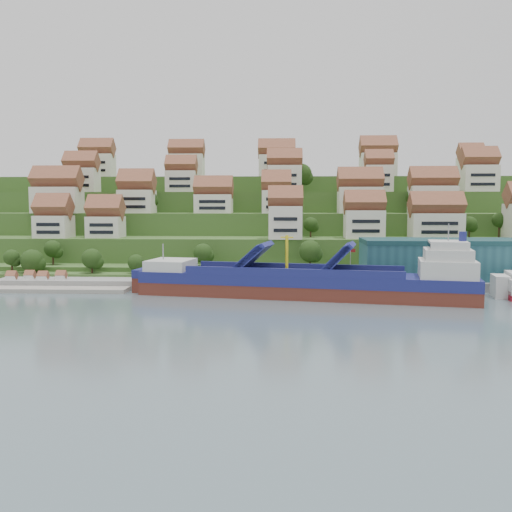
{
  "coord_description": "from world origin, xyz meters",
  "views": [
    {
      "loc": [
        1.34,
        -128.19,
        21.28
      ],
      "look_at": [
        -5.08,
        14.0,
        8.0
      ],
      "focal_mm": 40.0,
      "sensor_mm": 36.0,
      "label": 1
    }
  ],
  "objects": [
    {
      "name": "hillside_trees",
      "position": [
        -10.5,
        46.73,
        17.66
      ],
      "size": [
        140.04,
        62.7,
        31.94
      ],
      "color": "#234115",
      "rests_on": "ground"
    },
    {
      "name": "ground",
      "position": [
        0.0,
        0.0,
        0.0
      ],
      "size": [
        300.0,
        300.0,
        0.0
      ],
      "primitive_type": "plane",
      "color": "slate",
      "rests_on": "ground"
    },
    {
      "name": "flagpole",
      "position": [
        18.11,
        10.0,
        6.88
      ],
      "size": [
        1.28,
        0.16,
        8.0
      ],
      "color": "gray",
      "rests_on": "quay"
    },
    {
      "name": "hillside_village",
      "position": [
        0.78,
        61.78,
        24.88
      ],
      "size": [
        155.27,
        62.64,
        28.64
      ],
      "color": "silver",
      "rests_on": "ground"
    },
    {
      "name": "hillside",
      "position": [
        0.0,
        103.55,
        10.66
      ],
      "size": [
        260.0,
        128.0,
        31.0
      ],
      "color": "#2D4C1E",
      "rests_on": "ground"
    },
    {
      "name": "quay",
      "position": [
        20.0,
        15.0,
        1.1
      ],
      "size": [
        180.0,
        14.0,
        2.2
      ],
      "primitive_type": "cube",
      "color": "gray",
      "rests_on": "ground"
    },
    {
      "name": "pebble_beach",
      "position": [
        -58.0,
        12.0,
        0.5
      ],
      "size": [
        45.0,
        20.0,
        1.0
      ],
      "primitive_type": "cube",
      "color": "gray",
      "rests_on": "ground"
    },
    {
      "name": "beach_huts",
      "position": [
        -60.0,
        10.75,
        2.1
      ],
      "size": [
        14.4,
        3.7,
        2.2
      ],
      "color": "white",
      "rests_on": "pebble_beach"
    },
    {
      "name": "cargo_ship",
      "position": [
        8.41,
        -0.48,
        3.2
      ],
      "size": [
        76.24,
        25.18,
        16.68
      ],
      "rotation": [
        0.0,
        0.0,
        -0.18
      ],
      "color": "#5D261C",
      "rests_on": "ground"
    },
    {
      "name": "warehouse",
      "position": [
        52.0,
        17.0,
        7.2
      ],
      "size": [
        60.0,
        15.0,
        10.0
      ],
      "primitive_type": "cube",
      "color": "#23545F",
      "rests_on": "quay"
    }
  ]
}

